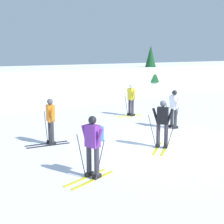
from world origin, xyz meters
The scene contains 8 objects.
ground_plane centered at (0.00, 0.00, 0.00)m, with size 120.00×120.00×0.00m, color silver.
far_snow_ridge centered at (0.00, 18.82, 0.99)m, with size 80.00×9.66×1.99m, color silver.
skier_yellow centered at (2.37, 5.32, 0.92)m, with size 1.62×1.00×1.71m.
skier_white centered at (2.21, 1.98, 0.92)m, with size 1.64×0.99×1.71m.
skier_black centered at (-0.28, -0.01, 0.92)m, with size 1.49×1.28×1.71m.
skier_purple centered at (-3.71, -1.04, 0.96)m, with size 1.64×0.96×1.71m.
skier_orange centered at (-3.37, 2.60, 0.92)m, with size 1.63×1.00×1.71m.
conifer_far_left centered at (11.63, 14.64, 2.28)m, with size 1.67×1.67×3.93m.
Camera 1 is at (-7.97, -8.31, 3.37)m, focal length 52.29 mm.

